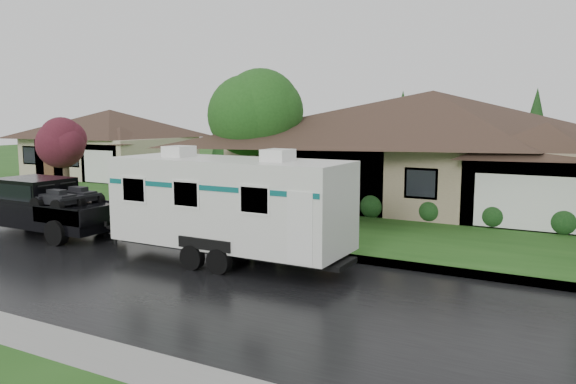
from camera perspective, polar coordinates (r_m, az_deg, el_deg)
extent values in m
plane|color=#224F18|center=(17.19, -4.62, -7.58)|extent=(140.00, 140.00, 0.00)
cube|color=black|center=(15.63, -8.70, -9.21)|extent=(140.00, 8.00, 0.01)
cube|color=gray|center=(19.03, -0.88, -5.80)|extent=(140.00, 0.50, 0.15)
cube|color=#224F18|center=(30.57, 11.01, -0.75)|extent=(140.00, 26.00, 0.15)
cube|color=gray|center=(28.87, 14.26, 1.80)|extent=(18.00, 10.00, 3.00)
pyramid|color=#39261F|center=(28.75, 14.54, 9.96)|extent=(19.44, 10.80, 2.60)
cube|color=gray|center=(25.07, 24.51, 0.11)|extent=(5.76, 4.00, 2.70)
cube|color=#BDA98D|center=(43.23, -17.50, 3.47)|extent=(10.00, 8.00, 2.80)
pyramid|color=#39261F|center=(43.12, -17.69, 7.98)|extent=(10.80, 8.64, 2.00)
cube|color=#BDA98D|center=(39.70, -16.57, 2.95)|extent=(3.20, 4.00, 2.52)
cylinder|color=#382B1E|center=(25.86, -2.81, 1.20)|extent=(0.43, 0.43, 2.85)
sphere|color=#28611F|center=(25.69, -2.86, 8.14)|extent=(3.94, 3.94, 3.94)
cylinder|color=#382B1E|center=(31.57, -21.56, 0.97)|extent=(0.34, 0.34, 1.88)
sphere|color=maroon|center=(31.41, -21.75, 4.70)|extent=(2.59, 2.59, 2.59)
sphere|color=#143814|center=(27.03, -1.43, -0.49)|extent=(1.00, 1.00, 1.00)
sphere|color=#143814|center=(25.87, 3.40, -0.88)|extent=(1.00, 1.00, 1.00)
sphere|color=#143814|center=(24.91, 8.65, -1.29)|extent=(1.00, 1.00, 1.00)
sphere|color=#143814|center=(24.18, 14.27, -1.72)|extent=(1.00, 1.00, 1.00)
sphere|color=#143814|center=(23.69, 20.17, -2.15)|extent=(1.00, 1.00, 1.00)
sphere|color=#143814|center=(23.47, 26.27, -2.58)|extent=(1.00, 1.00, 1.00)
cube|color=black|center=(23.55, -23.63, -1.92)|extent=(6.46, 2.15, 0.93)
cube|color=black|center=(25.41, -26.94, -0.78)|extent=(1.72, 2.10, 0.38)
cube|color=black|center=(23.78, -24.37, 0.14)|extent=(2.58, 2.02, 0.97)
cube|color=black|center=(23.77, -24.38, 0.27)|extent=(2.37, 2.07, 0.59)
cube|color=black|center=(21.95, -20.38, -1.85)|extent=(2.37, 2.05, 0.06)
cylinder|color=black|center=(25.85, -24.51, -2.02)|extent=(0.90, 0.34, 0.90)
cylinder|color=black|center=(21.39, -22.44, -3.84)|extent=(0.90, 0.34, 0.90)
cylinder|color=black|center=(22.74, -18.31, -2.98)|extent=(0.90, 0.34, 0.90)
cube|color=white|center=(17.37, -5.96, -0.98)|extent=(7.54, 2.58, 2.64)
cube|color=black|center=(17.66, -5.89, -5.73)|extent=(7.97, 1.29, 0.15)
cube|color=#0D5B5C|center=(17.30, -5.99, 0.92)|extent=(7.39, 2.60, 0.15)
cube|color=white|center=(18.38, -11.02, 4.08)|extent=(0.75, 0.86, 0.34)
cube|color=white|center=(16.29, -1.04, 3.76)|extent=(0.75, 0.86, 0.34)
cylinder|color=black|center=(16.97, -9.70, -6.56)|extent=(0.75, 0.26, 0.75)
cylinder|color=black|center=(18.96, -4.92, -4.94)|extent=(0.75, 0.26, 0.75)
cylinder|color=black|center=(16.40, -7.02, -7.01)|extent=(0.75, 0.26, 0.75)
cylinder|color=black|center=(18.45, -2.40, -5.28)|extent=(0.75, 0.26, 0.75)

